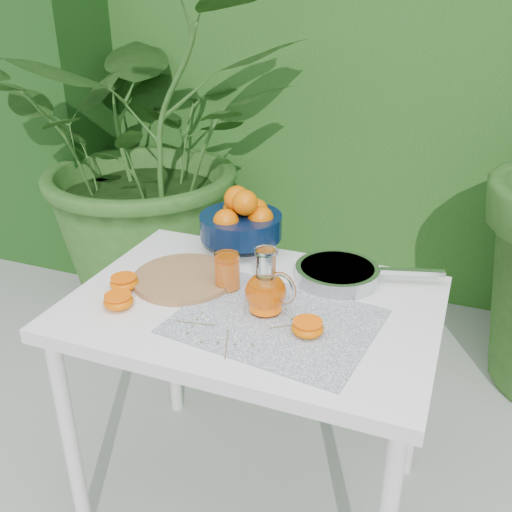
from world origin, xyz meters
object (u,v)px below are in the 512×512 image
at_px(white_table, 253,326).
at_px(cutting_board, 184,278).
at_px(fruit_bowl, 242,221).
at_px(juice_pitcher, 266,290).
at_px(saute_pan, 338,273).

bearing_deg(white_table, cutting_board, 171.31).
distance_m(white_table, fruit_bowl, 0.40).
distance_m(white_table, cutting_board, 0.25).
distance_m(cutting_board, juice_pitcher, 0.30).
xyz_separation_m(cutting_board, fruit_bowl, (0.07, 0.28, 0.09)).
relative_size(white_table, saute_pan, 2.22).
bearing_deg(juice_pitcher, cutting_board, 165.17).
bearing_deg(cutting_board, juice_pitcher, -14.83).
bearing_deg(cutting_board, white_table, -8.69).
bearing_deg(juice_pitcher, saute_pan, 60.97).
bearing_deg(white_table, fruit_bowl, 117.73).
xyz_separation_m(cutting_board, saute_pan, (0.42, 0.17, 0.02)).
bearing_deg(fruit_bowl, juice_pitcher, -58.41).
bearing_deg(fruit_bowl, saute_pan, -17.18).
xyz_separation_m(white_table, saute_pan, (0.19, 0.20, 0.11)).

